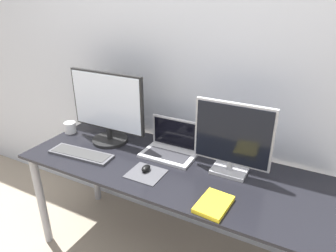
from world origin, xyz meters
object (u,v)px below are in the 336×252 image
(mug, at_px, (70,127))
(book, at_px, (214,204))
(monitor_right, at_px, (232,139))
(laptop, at_px, (171,146))
(mouse, at_px, (146,168))
(keyboard, at_px, (81,154))
(monitor_left, at_px, (107,108))

(mug, bearing_deg, book, -13.93)
(monitor_right, distance_m, laptop, 0.43)
(mouse, bearing_deg, book, -13.70)
(keyboard, relative_size, mouse, 6.28)
(laptop, distance_m, mug, 0.80)
(laptop, relative_size, mouse, 4.84)
(monitor_right, height_order, mug, monitor_right)
(keyboard, distance_m, mouse, 0.47)
(monitor_left, relative_size, keyboard, 1.28)
(monitor_left, xyz_separation_m, mouse, (0.43, -0.22, -0.22))
(monitor_left, bearing_deg, book, -20.46)
(mouse, bearing_deg, monitor_left, 152.98)
(monitor_right, height_order, keyboard, monitor_right)
(keyboard, bearing_deg, mouse, 3.68)
(mouse, bearing_deg, laptop, 83.33)
(monitor_right, xyz_separation_m, laptop, (-0.40, 0.04, -0.16))
(keyboard, distance_m, book, 0.92)
(laptop, bearing_deg, mouse, -96.67)
(monitor_left, height_order, keyboard, monitor_left)
(monitor_right, height_order, mouse, monitor_right)
(monitor_left, distance_m, laptop, 0.50)
(keyboard, relative_size, mug, 5.27)
(book, bearing_deg, mouse, 166.30)
(keyboard, relative_size, book, 2.06)
(book, bearing_deg, monitor_right, 94.23)
(monitor_right, distance_m, mug, 1.21)
(laptop, relative_size, keyboard, 0.77)
(monitor_left, relative_size, book, 2.64)
(mouse, xyz_separation_m, book, (0.45, -0.11, -0.01))
(mouse, distance_m, mug, 0.79)
(monitor_right, bearing_deg, mug, -178.84)
(laptop, height_order, book, laptop)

